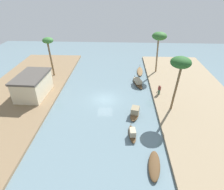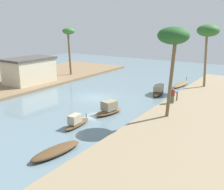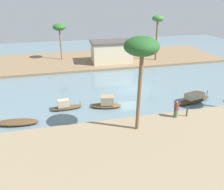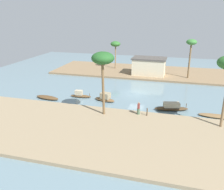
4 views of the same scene
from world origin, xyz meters
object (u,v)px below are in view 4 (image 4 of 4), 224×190
Objects in this scene: mooring_post at (147,112)px; riverside_building at (149,66)px; sampan_near_left_bank at (80,95)px; sampan_open_hull at (218,116)px; palm_tree_right_short at (191,45)px; sampan_with_red_awning at (47,97)px; palm_tree_left_near at (103,60)px; palm_tree_right_tall at (115,45)px; person_on_near_bank at (139,109)px; sampan_with_tall_canopy at (171,107)px; sampan_midstream at (105,98)px.

riverside_building is (-2.37, 21.38, 1.33)m from mooring_post.
sampan_near_left_bank is 18.71m from riverside_building.
sampan_open_hull is 20.55m from sampan_near_left_bank.
sampan_open_hull is 0.65× the size of palm_tree_right_short.
mooring_post is 21.55m from riverside_building.
sampan_with_red_awning is 13.54m from palm_tree_left_near.
palm_tree_right_tall is at bearing 101.20° from palm_tree_left_near.
person_on_near_bank is 0.20× the size of palm_tree_left_near.
palm_tree_right_short is (-3.30, 18.13, 6.80)m from sampan_open_hull.
sampan_with_red_awning is 23.60m from palm_tree_right_tall.
palm_tree_right_short reaches higher than person_on_near_bank.
palm_tree_right_short is at bearing 74.70° from mooring_post.
sampan_with_tall_canopy is 19.10m from sampan_with_red_awning.
mooring_post is (1.14, -0.13, -0.21)m from person_on_near_bank.
sampan_with_tall_canopy is 1.39× the size of sampan_near_left_bank.
mooring_post reaches higher than sampan_with_tall_canopy.
sampan_near_left_bank is 24.06m from palm_tree_right_short.
riverside_building is (-5.34, 17.91, 1.75)m from sampan_with_tall_canopy.
sampan_midstream is at bearing 176.76° from sampan_open_hull.
palm_tree_right_short reaches higher than sampan_midstream.
palm_tree_right_short is (11.18, 21.87, -0.58)m from palm_tree_left_near.
sampan_with_tall_canopy is at bearing 175.29° from sampan_open_hull.
sampan_near_left_bank reaches higher than sampan_with_tall_canopy.
palm_tree_right_short is at bearing 37.94° from sampan_near_left_bank.
sampan_open_hull is 1.04× the size of sampan_with_tall_canopy.
sampan_with_red_awning is 15.27m from person_on_near_bank.
palm_tree_right_short is at bearing -15.53° from palm_tree_right_tall.
sampan_near_left_bank is at bearing -115.14° from person_on_near_bank.
palm_tree_left_near reaches higher than palm_tree_right_tall.
riverside_building is (9.06, 16.28, 1.79)m from sampan_near_left_bank.
palm_tree_left_near is at bearing -117.08° from palm_tree_right_short.
sampan_with_red_awning is at bearing -157.35° from sampan_midstream.
mooring_post is 0.12× the size of palm_tree_left_near.
sampan_open_hull is at bearing 14.50° from palm_tree_left_near.
mooring_post is at bearing 84.11° from person_on_near_bank.
sampan_open_hull is at bearing 5.89° from sampan_midstream.
palm_tree_right_tall is 0.88× the size of riverside_building.
riverside_building is (3.15, 22.55, -5.37)m from palm_tree_left_near.
palm_tree_right_short is 9.37m from riverside_building.
sampan_open_hull is at bearing 104.26° from person_on_near_bank.
riverside_building is (4.68, 16.83, 1.69)m from sampan_midstream.
person_on_near_bank is 0.26× the size of palm_tree_right_tall.
sampan_open_hull is at bearing 16.04° from mooring_post.
riverside_building is at bearing 87.35° from sampan_midstream.
palm_tree_right_tall reaches higher than sampan_open_hull.
palm_tree_left_near reaches higher than sampan_midstream.
sampan_midstream is 7.40m from person_on_near_bank.
sampan_with_tall_canopy is at bearing 129.73° from person_on_near_bank.
sampan_midstream reaches higher than sampan_open_hull.
sampan_open_hull reaches higher than sampan_with_red_awning.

